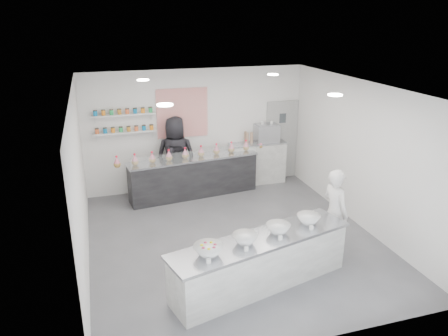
% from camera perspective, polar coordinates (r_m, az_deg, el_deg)
% --- Properties ---
extents(floor, '(6.00, 6.00, 0.00)m').
position_cam_1_polar(floor, '(8.76, 1.24, -9.36)').
color(floor, '#515156').
rests_on(floor, ground).
extents(ceiling, '(6.00, 6.00, 0.00)m').
position_cam_1_polar(ceiling, '(7.76, 1.40, 10.38)').
color(ceiling, white).
rests_on(ceiling, floor).
extents(back_wall, '(5.50, 0.00, 5.50)m').
position_cam_1_polar(back_wall, '(10.91, -3.61, 5.01)').
color(back_wall, white).
rests_on(back_wall, floor).
extents(left_wall, '(0.00, 6.00, 6.00)m').
position_cam_1_polar(left_wall, '(7.79, -18.31, -2.07)').
color(left_wall, white).
rests_on(left_wall, floor).
extents(right_wall, '(0.00, 6.00, 6.00)m').
position_cam_1_polar(right_wall, '(9.33, 17.59, 1.57)').
color(right_wall, white).
rests_on(right_wall, floor).
extents(back_door, '(0.88, 0.04, 2.10)m').
position_cam_1_polar(back_door, '(11.72, 7.50, 3.64)').
color(back_door, '#989896').
rests_on(back_door, floor).
extents(pattern_panel, '(1.25, 0.03, 1.20)m').
position_cam_1_polar(pattern_panel, '(10.71, -5.46, 7.16)').
color(pattern_panel, '#E83F3D').
rests_on(pattern_panel, back_wall).
extents(jar_shelf_lower, '(1.45, 0.22, 0.04)m').
position_cam_1_polar(jar_shelf_lower, '(10.54, -12.81, 4.59)').
color(jar_shelf_lower, silver).
rests_on(jar_shelf_lower, back_wall).
extents(jar_shelf_upper, '(1.45, 0.22, 0.04)m').
position_cam_1_polar(jar_shelf_upper, '(10.44, -12.99, 6.82)').
color(jar_shelf_upper, silver).
rests_on(jar_shelf_upper, back_wall).
extents(preserve_jars, '(1.45, 0.10, 0.56)m').
position_cam_1_polar(preserve_jars, '(10.45, -12.92, 6.05)').
color(preserve_jars, orange).
rests_on(preserve_jars, jar_shelf_lower).
extents(downlight_0, '(0.24, 0.24, 0.02)m').
position_cam_1_polar(downlight_0, '(6.48, -7.72, 8.18)').
color(downlight_0, white).
rests_on(downlight_0, ceiling).
extents(downlight_1, '(0.24, 0.24, 0.02)m').
position_cam_1_polar(downlight_1, '(7.45, 14.31, 9.24)').
color(downlight_1, white).
rests_on(downlight_1, ceiling).
extents(downlight_2, '(0.24, 0.24, 0.02)m').
position_cam_1_polar(downlight_2, '(9.02, -10.53, 11.24)').
color(downlight_2, white).
rests_on(downlight_2, ceiling).
extents(downlight_3, '(0.24, 0.24, 0.02)m').
position_cam_1_polar(downlight_3, '(9.74, 6.40, 12.04)').
color(downlight_3, white).
rests_on(downlight_3, ceiling).
extents(prep_counter, '(3.25, 1.50, 0.86)m').
position_cam_1_polar(prep_counter, '(7.27, 4.87, -12.13)').
color(prep_counter, '#A1A19C').
rests_on(prep_counter, floor).
extents(back_bar, '(3.21, 0.95, 0.98)m').
position_cam_1_polar(back_bar, '(10.61, -3.97, -1.15)').
color(back_bar, black).
rests_on(back_bar, floor).
extents(sneeze_guard, '(3.10, 0.38, 0.27)m').
position_cam_1_polar(sneeze_guard, '(10.16, -3.52, 1.64)').
color(sneeze_guard, white).
rests_on(sneeze_guard, back_bar).
extents(espresso_ledge, '(1.48, 0.47, 1.10)m').
position_cam_1_polar(espresso_ledge, '(11.42, 4.33, 0.68)').
color(espresso_ledge, '#A1A19C').
rests_on(espresso_ledge, floor).
extents(espresso_machine, '(0.60, 0.41, 0.46)m').
position_cam_1_polar(espresso_machine, '(11.28, 5.58, 4.53)').
color(espresso_machine, '#93969E').
rests_on(espresso_machine, espresso_ledge).
extents(cup_stacks, '(0.24, 0.24, 0.30)m').
position_cam_1_polar(cup_stacks, '(11.13, 3.23, 3.97)').
color(cup_stacks, tan).
rests_on(cup_stacks, espresso_ledge).
extents(prep_bowls, '(2.40, 1.08, 0.16)m').
position_cam_1_polar(prep_bowls, '(7.01, 4.99, -8.56)').
color(prep_bowls, white).
rests_on(prep_bowls, prep_counter).
extents(label_cards, '(2.01, 0.04, 0.07)m').
position_cam_1_polar(label_cards, '(6.58, 5.53, -11.05)').
color(label_cards, white).
rests_on(label_cards, prep_counter).
extents(cookie_bags, '(3.75, 0.60, 0.28)m').
position_cam_1_polar(cookie_bags, '(10.40, -4.05, 2.10)').
color(cookie_bags, pink).
rests_on(cookie_bags, back_bar).
extents(woman_prep, '(0.50, 0.66, 1.65)m').
position_cam_1_polar(woman_prep, '(8.23, 14.27, -5.60)').
color(woman_prep, silver).
rests_on(woman_prep, floor).
extents(staff_left, '(0.87, 0.69, 1.72)m').
position_cam_1_polar(staff_left, '(10.64, -6.48, 0.95)').
color(staff_left, black).
rests_on(staff_left, floor).
extents(staff_right, '(1.08, 0.83, 1.95)m').
position_cam_1_polar(staff_right, '(10.61, -6.29, 1.56)').
color(staff_right, black).
rests_on(staff_right, floor).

